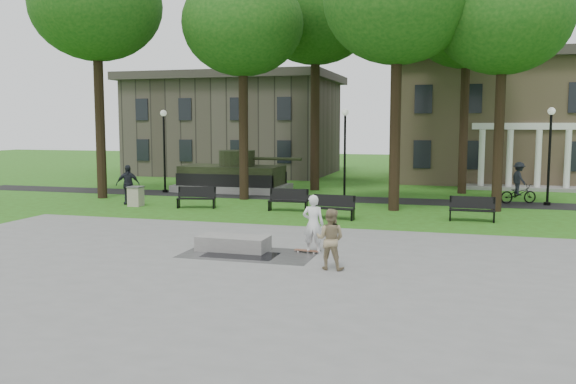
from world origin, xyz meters
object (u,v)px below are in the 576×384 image
Objects in this scene: skateboarder at (313,224)px; trash_bin at (136,196)px; friend_watching at (330,239)px; park_bench_0 at (197,197)px; cyclist at (519,187)px; concrete_block at (233,243)px.

trash_bin is at bearing -40.95° from skateboarder.
friend_watching reaches higher than park_bench_0.
friend_watching is 0.80× the size of cyclist.
friend_watching is (0.93, -1.90, -0.07)m from skateboarder.
concrete_block is 2.59m from skateboarder.
park_bench_0 reaches higher than concrete_block.
cyclist is at bearing -120.06° from skateboarder.
park_bench_0 is at bearing 120.66° from concrete_block.
cyclist is at bearing 56.74° from concrete_block.
skateboarder is 11.38m from park_bench_0.
skateboarder is 1.08× the size of friend_watching.
skateboarder is at bearing -59.68° from friend_watching.
friend_watching reaches higher than concrete_block.
trash_bin is at bearing 134.28° from concrete_block.
park_bench_0 is (-5.16, 8.71, 0.28)m from concrete_block.
friend_watching is 13.42m from park_bench_0.
concrete_block is 3.82m from friend_watching.
skateboarder is (2.49, 0.30, 0.67)m from concrete_block.
skateboarder is at bearing 6.90° from concrete_block.
cyclist is 15.83m from park_bench_0.
concrete_block is 2.29× the size of trash_bin.
friend_watching is 15.41m from trash_bin.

